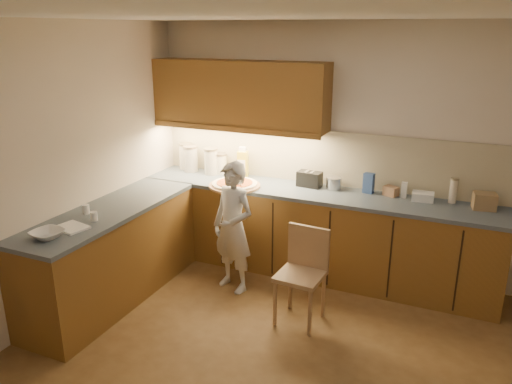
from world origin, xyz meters
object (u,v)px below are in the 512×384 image
at_px(wooden_chair, 303,268).
at_px(oil_jug, 243,163).
at_px(pizza_on_board, 235,185).
at_px(toaster, 309,179).
at_px(child, 233,227).

bearing_deg(wooden_chair, oil_jug, 139.34).
distance_m(pizza_on_board, wooden_chair, 1.31).
relative_size(wooden_chair, toaster, 3.28).
bearing_deg(pizza_on_board, toaster, 25.05).
bearing_deg(oil_jug, wooden_chair, -44.42).
xyz_separation_m(pizza_on_board, toaster, (0.72, 0.34, 0.06)).
xyz_separation_m(wooden_chair, oil_jug, (-1.10, 1.08, 0.58)).
bearing_deg(oil_jug, toaster, -3.08).
bearing_deg(toaster, oil_jug, -178.00).
relative_size(oil_jug, toaster, 1.31).
xyz_separation_m(pizza_on_board, wooden_chair, (1.02, -0.70, -0.45)).
xyz_separation_m(pizza_on_board, oil_jug, (-0.08, 0.38, 0.13)).
distance_m(child, wooden_chair, 0.87).
height_order(pizza_on_board, toaster, pizza_on_board).
height_order(pizza_on_board, wooden_chair, pizza_on_board).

